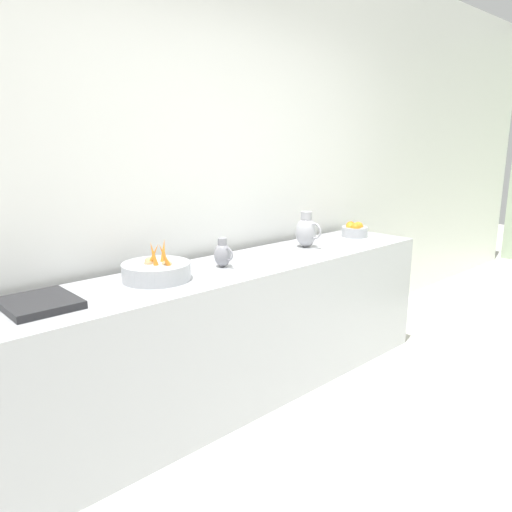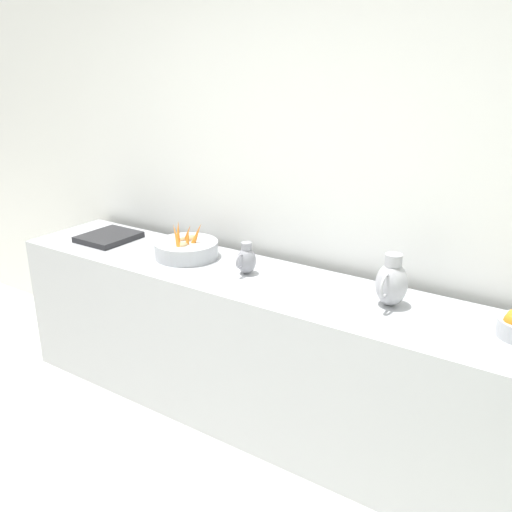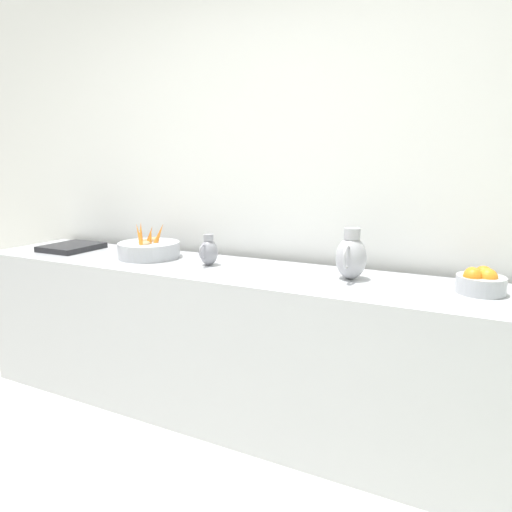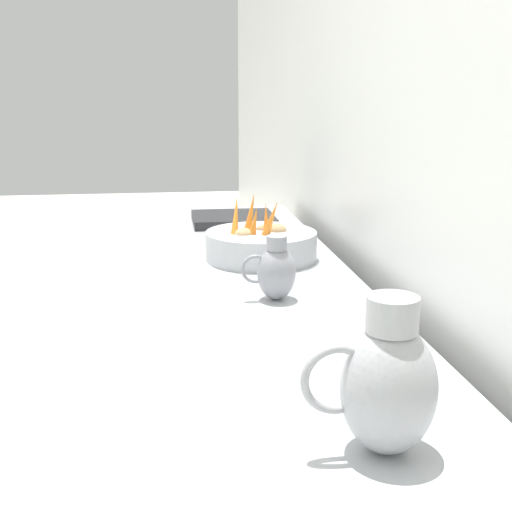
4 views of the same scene
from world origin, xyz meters
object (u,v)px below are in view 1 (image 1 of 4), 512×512
at_px(orange_bowl, 354,230).
at_px(vegetable_colander, 157,271).
at_px(metal_pitcher_tall, 306,231).
at_px(metal_pitcher_short, 223,254).

bearing_deg(orange_bowl, vegetable_colander, -89.46).
distance_m(metal_pitcher_tall, metal_pitcher_short, 0.80).
xyz_separation_m(orange_bowl, metal_pitcher_short, (0.04, -1.37, 0.03)).
xyz_separation_m(vegetable_colander, orange_bowl, (-0.02, 1.81, 0.00)).
bearing_deg(metal_pitcher_tall, orange_bowl, 90.01).
xyz_separation_m(orange_bowl, metal_pitcher_tall, (0.00, -0.57, 0.06)).
relative_size(metal_pitcher_tall, metal_pitcher_short, 1.45).
bearing_deg(metal_pitcher_tall, vegetable_colander, -89.22).
bearing_deg(metal_pitcher_short, orange_bowl, 91.70).
distance_m(vegetable_colander, orange_bowl, 1.81).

